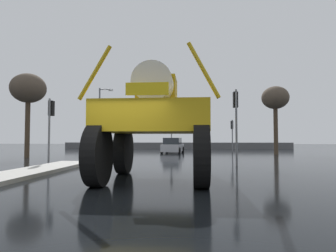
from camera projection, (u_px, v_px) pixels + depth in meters
name	position (u px, v px, depth m)	size (l,w,h in m)	color
ground_plane	(167.00, 156.00, 24.78)	(120.00, 120.00, 0.00)	black
median_island	(15.00, 175.00, 10.77)	(1.77, 11.88, 0.15)	#B2AFA8
oversize_sprayer	(156.00, 122.00, 10.19)	(4.17, 5.19, 4.19)	black
sedan_ahead	(173.00, 146.00, 29.20)	(2.23, 4.26, 1.52)	#B7B7BF
traffic_signal_near_left	(51.00, 117.00, 16.33)	(0.24, 0.54, 3.64)	slate
traffic_signal_near_right	(236.00, 110.00, 15.62)	(0.24, 0.54, 4.02)	slate
traffic_signal_far_left	(172.00, 127.00, 31.11)	(0.24, 0.55, 3.64)	slate
traffic_signal_far_right	(232.00, 129.00, 30.66)	(0.24, 0.55, 3.40)	slate
streetlight_far_left	(100.00, 116.00, 33.33)	(1.62, 0.24, 7.22)	slate
bare_tree_left	(28.00, 90.00, 22.39)	(2.64, 2.64, 6.40)	#473828
bare_tree_right	(275.00, 99.00, 26.75)	(2.44, 2.44, 6.22)	#473828
roadside_barrier	(176.00, 146.00, 41.98)	(32.69, 0.24, 0.90)	#59595B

